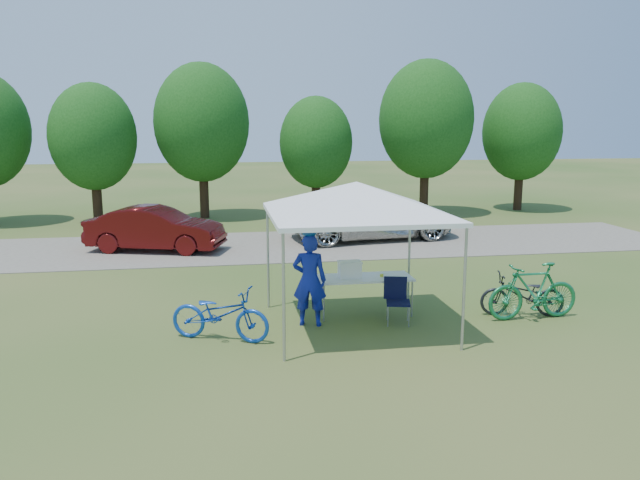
% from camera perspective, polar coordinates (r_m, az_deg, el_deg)
% --- Properties ---
extents(ground, '(100.00, 100.00, 0.00)m').
position_cam_1_polar(ground, '(11.84, 3.23, -7.91)').
color(ground, '#2D5119').
rests_on(ground, ground).
extents(gravel_strip, '(24.00, 5.00, 0.02)m').
position_cam_1_polar(gravel_strip, '(19.48, -1.90, -0.45)').
color(gravel_strip, gray).
rests_on(gravel_strip, ground).
extents(canopy, '(4.53, 4.53, 3.00)m').
position_cam_1_polar(canopy, '(11.28, 3.38, 4.96)').
color(canopy, '#A5A5AA').
rests_on(canopy, ground).
extents(treeline, '(24.89, 4.28, 6.30)m').
position_cam_1_polar(treeline, '(25.09, -4.48, 10.12)').
color(treeline, '#382314').
rests_on(treeline, ground).
extents(folding_table, '(1.86, 0.78, 0.77)m').
position_cam_1_polar(folding_table, '(12.42, 4.11, -3.56)').
color(folding_table, white).
rests_on(folding_table, ground).
extents(folding_chair, '(0.53, 0.55, 0.87)m').
position_cam_1_polar(folding_chair, '(12.04, 7.04, -5.12)').
color(folding_chair, black).
rests_on(folding_chair, ground).
extents(cooler, '(0.45, 0.31, 0.33)m').
position_cam_1_polar(cooler, '(12.30, 2.74, -2.68)').
color(cooler, white).
rests_on(cooler, folding_table).
extents(ice_cream_cup, '(0.07, 0.07, 0.05)m').
position_cam_1_polar(ice_cream_cup, '(12.43, 5.67, -3.24)').
color(ice_cream_cup, yellow).
rests_on(ice_cream_cup, folding_table).
extents(cyclist, '(0.72, 0.57, 1.75)m').
position_cam_1_polar(cyclist, '(11.68, -0.97, -3.69)').
color(cyclist, '#121F97').
rests_on(cyclist, ground).
extents(bike_blue, '(1.91, 1.29, 0.95)m').
position_cam_1_polar(bike_blue, '(11.12, -9.12, -6.70)').
color(bike_blue, '#1444AF').
rests_on(bike_blue, ground).
extents(bike_green, '(1.88, 0.59, 1.12)m').
position_cam_1_polar(bike_green, '(12.80, 18.91, -4.44)').
color(bike_green, '#1A7542').
rests_on(bike_green, ground).
extents(bike_dark, '(1.72, 0.91, 0.86)m').
position_cam_1_polar(bike_dark, '(12.97, 18.03, -4.79)').
color(bike_dark, black).
rests_on(bike_dark, ground).
extents(minivan, '(5.85, 3.26, 1.55)m').
position_cam_1_polar(minivan, '(20.60, 4.81, 2.34)').
color(minivan, beige).
rests_on(minivan, gravel_strip).
extents(sedan, '(4.22, 2.47, 1.32)m').
position_cam_1_polar(sedan, '(19.09, -14.80, 1.00)').
color(sedan, '#4C0D0C').
rests_on(sedan, gravel_strip).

